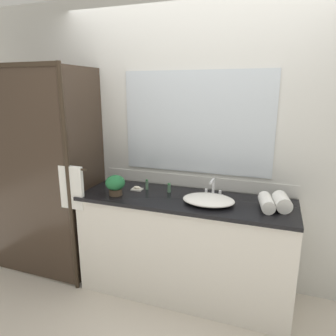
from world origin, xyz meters
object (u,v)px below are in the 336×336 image
(soap_dish, at_px, (137,188))
(amenity_bottle_shampoo, at_px, (169,188))
(rolled_towel_middle, at_px, (266,203))
(sink_basin, at_px, (209,200))
(potted_plant, at_px, (115,184))
(faucet, at_px, (213,190))
(amenity_bottle_lotion, at_px, (147,185))
(rolled_towel_near_edge, at_px, (282,202))

(soap_dish, distance_m, amenity_bottle_shampoo, 0.30)
(amenity_bottle_shampoo, xyz_separation_m, rolled_towel_middle, (0.83, -0.12, 0.01))
(amenity_bottle_shampoo, bearing_deg, soap_dish, -171.83)
(sink_basin, xyz_separation_m, potted_plant, (-0.80, -0.07, 0.07))
(faucet, distance_m, soap_dish, 0.69)
(amenity_bottle_lotion, height_order, rolled_towel_middle, rolled_towel_middle)
(amenity_bottle_lotion, bearing_deg, sink_basin, -14.94)
(soap_dish, xyz_separation_m, amenity_bottle_shampoo, (0.29, 0.04, 0.02))
(faucet, relative_size, rolled_towel_middle, 0.68)
(sink_basin, height_order, rolled_towel_near_edge, rolled_towel_near_edge)
(faucet, xyz_separation_m, soap_dish, (-0.68, -0.05, -0.04))
(amenity_bottle_shampoo, distance_m, rolled_towel_near_edge, 0.94)
(faucet, bearing_deg, rolled_towel_near_edge, -10.31)
(faucet, xyz_separation_m, rolled_towel_near_edge, (0.55, -0.10, 0.00))
(sink_basin, distance_m, amenity_bottle_shampoo, 0.42)
(sink_basin, distance_m, rolled_towel_middle, 0.44)
(soap_dish, relative_size, amenity_bottle_shampoo, 1.22)
(amenity_bottle_shampoo, bearing_deg, sink_basin, -22.14)
(sink_basin, distance_m, faucet, 0.17)
(sink_basin, xyz_separation_m, amenity_bottle_shampoo, (-0.39, 0.16, 0.01))
(rolled_towel_middle, bearing_deg, soap_dish, 175.93)
(faucet, relative_size, amenity_bottle_lotion, 1.80)
(sink_basin, xyz_separation_m, rolled_towel_middle, (0.44, 0.04, 0.02))
(sink_basin, distance_m, amenity_bottle_lotion, 0.63)
(sink_basin, bearing_deg, potted_plant, -175.12)
(potted_plant, xyz_separation_m, amenity_bottle_shampoo, (0.41, 0.23, -0.06))
(faucet, xyz_separation_m, potted_plant, (-0.80, -0.24, 0.04))
(amenity_bottle_shampoo, bearing_deg, faucet, 1.40)
(faucet, bearing_deg, rolled_towel_middle, -16.68)
(faucet, height_order, potted_plant, potted_plant)
(amenity_bottle_shampoo, bearing_deg, rolled_towel_middle, -8.38)
(sink_basin, height_order, soap_dish, sink_basin)
(rolled_towel_middle, bearing_deg, sink_basin, -175.25)
(faucet, bearing_deg, sink_basin, -90.00)
(rolled_towel_middle, bearing_deg, potted_plant, -175.16)
(potted_plant, bearing_deg, sink_basin, 4.88)
(soap_dish, bearing_deg, rolled_towel_middle, -4.07)
(rolled_towel_near_edge, bearing_deg, soap_dish, 177.76)
(amenity_bottle_shampoo, bearing_deg, rolled_towel_near_edge, -5.50)
(sink_basin, xyz_separation_m, soap_dish, (-0.68, 0.12, -0.02))
(rolled_towel_middle, bearing_deg, faucet, 163.32)
(soap_dish, height_order, amenity_bottle_shampoo, amenity_bottle_shampoo)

